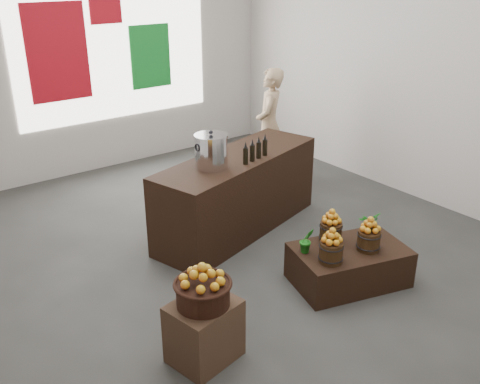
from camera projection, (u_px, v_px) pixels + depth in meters
ground at (235, 249)px, 6.28m from camera, size 7.00×7.00×0.00m
back_wall at (95, 42)px, 8.04m from camera, size 6.00×0.04×4.00m
back_opening at (114, 40)px, 8.19m from camera, size 3.20×0.02×2.40m
deco_red_left at (57, 53)px, 7.72m from camera, size 0.90×0.04×1.40m
deco_green_right at (150, 56)px, 8.64m from camera, size 0.70×0.04×1.00m
deco_red_upper at (105, 6)px, 7.93m from camera, size 0.50×0.04×0.50m
crate at (204, 331)px, 4.46m from camera, size 0.62×0.54×0.55m
wicker_basket at (203, 294)px, 4.31m from camera, size 0.44×0.44×0.20m
apples_in_basket at (202, 274)px, 4.24m from camera, size 0.34×0.34×0.18m
display_table at (349, 265)px, 5.58m from camera, size 1.30×1.00×0.40m
apple_bucket_front_left at (331, 252)px, 5.21m from camera, size 0.23×0.23×0.21m
apples_in_bucket_front_left at (332, 235)px, 5.14m from camera, size 0.17×0.17×0.16m
apple_bucket_front_right at (369, 240)px, 5.43m from camera, size 0.23×0.23×0.21m
apples_in_bucket_front_right at (370, 224)px, 5.36m from camera, size 0.17×0.17×0.16m
apple_bucket_rear at (331, 232)px, 5.60m from camera, size 0.23×0.23×0.21m
apples_in_bucket_rear at (332, 216)px, 5.53m from camera, size 0.17×0.17×0.16m
herb_garnish_right at (368, 223)px, 5.75m from camera, size 0.24×0.21×0.25m
herb_garnish_left at (307, 240)px, 5.37m from camera, size 0.18×0.16×0.27m
counter at (238, 193)px, 6.58m from camera, size 2.49×1.36×0.97m
stock_pot_left at (211, 152)px, 5.96m from camera, size 0.37×0.37×0.37m
oil_cruets at (254, 149)px, 6.20m from camera, size 0.35×0.16×0.27m
shopper at (269, 124)px, 8.07m from camera, size 0.73×0.72×1.69m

